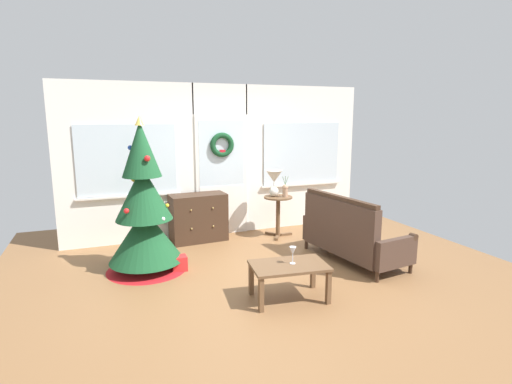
{
  "coord_description": "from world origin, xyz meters",
  "views": [
    {
      "loc": [
        -1.91,
        -4.51,
        2.03
      ],
      "look_at": [
        0.05,
        0.55,
        1.0
      ],
      "focal_mm": 28.26,
      "sensor_mm": 36.0,
      "label": 1
    }
  ],
  "objects_px": {
    "christmas_tree": "(144,214)",
    "dresser_cabinet": "(198,218)",
    "flower_vase": "(285,190)",
    "coffee_table": "(289,269)",
    "wine_glass": "(293,251)",
    "gift_box": "(179,263)",
    "settee_sofa": "(349,235)",
    "side_table": "(278,208)",
    "table_lamp": "(274,180)"
  },
  "relations": [
    {
      "from": "table_lamp",
      "to": "flower_vase",
      "type": "relative_size",
      "value": 1.26
    },
    {
      "from": "side_table",
      "to": "gift_box",
      "type": "height_order",
      "value": "side_table"
    },
    {
      "from": "table_lamp",
      "to": "wine_glass",
      "type": "bearing_deg",
      "value": -108.65
    },
    {
      "from": "flower_vase",
      "to": "wine_glass",
      "type": "bearing_deg",
      "value": -113.13
    },
    {
      "from": "christmas_tree",
      "to": "gift_box",
      "type": "distance_m",
      "value": 0.8
    },
    {
      "from": "settee_sofa",
      "to": "wine_glass",
      "type": "height_order",
      "value": "settee_sofa"
    },
    {
      "from": "side_table",
      "to": "flower_vase",
      "type": "relative_size",
      "value": 1.98
    },
    {
      "from": "settee_sofa",
      "to": "table_lamp",
      "type": "relative_size",
      "value": 3.8
    },
    {
      "from": "settee_sofa",
      "to": "wine_glass",
      "type": "relative_size",
      "value": 8.58
    },
    {
      "from": "settee_sofa",
      "to": "flower_vase",
      "type": "xyz_separation_m",
      "value": [
        -0.34,
        1.39,
        0.43
      ]
    },
    {
      "from": "dresser_cabinet",
      "to": "settee_sofa",
      "type": "xyz_separation_m",
      "value": [
        1.75,
        -1.7,
        -0.01
      ]
    },
    {
      "from": "dresser_cabinet",
      "to": "side_table",
      "type": "relative_size",
      "value": 1.34
    },
    {
      "from": "side_table",
      "to": "wine_glass",
      "type": "distance_m",
      "value": 2.37
    },
    {
      "from": "coffee_table",
      "to": "wine_glass",
      "type": "relative_size",
      "value": 4.59
    },
    {
      "from": "christmas_tree",
      "to": "settee_sofa",
      "type": "relative_size",
      "value": 1.21
    },
    {
      "from": "dresser_cabinet",
      "to": "gift_box",
      "type": "height_order",
      "value": "dresser_cabinet"
    },
    {
      "from": "christmas_tree",
      "to": "flower_vase",
      "type": "xyz_separation_m",
      "value": [
        2.36,
        0.69,
        0.05
      ]
    },
    {
      "from": "flower_vase",
      "to": "gift_box",
      "type": "distance_m",
      "value": 2.26
    },
    {
      "from": "wine_glass",
      "to": "coffee_table",
      "type": "bearing_deg",
      "value": -172.2
    },
    {
      "from": "dresser_cabinet",
      "to": "side_table",
      "type": "distance_m",
      "value": 1.34
    },
    {
      "from": "settee_sofa",
      "to": "table_lamp",
      "type": "xyz_separation_m",
      "value": [
        -0.5,
        1.49,
        0.6
      ]
    },
    {
      "from": "coffee_table",
      "to": "gift_box",
      "type": "bearing_deg",
      "value": 127.23
    },
    {
      "from": "side_table",
      "to": "coffee_table",
      "type": "relative_size",
      "value": 0.77
    },
    {
      "from": "christmas_tree",
      "to": "coffee_table",
      "type": "xyz_separation_m",
      "value": [
        1.39,
        -1.48,
        -0.41
      ]
    },
    {
      "from": "christmas_tree",
      "to": "wine_glass",
      "type": "distance_m",
      "value": 2.07
    },
    {
      "from": "dresser_cabinet",
      "to": "settee_sofa",
      "type": "height_order",
      "value": "settee_sofa"
    },
    {
      "from": "christmas_tree",
      "to": "dresser_cabinet",
      "type": "relative_size",
      "value": 2.19
    },
    {
      "from": "christmas_tree",
      "to": "flower_vase",
      "type": "distance_m",
      "value": 2.46
    },
    {
      "from": "flower_vase",
      "to": "coffee_table",
      "type": "distance_m",
      "value": 2.42
    },
    {
      "from": "settee_sofa",
      "to": "gift_box",
      "type": "height_order",
      "value": "settee_sofa"
    },
    {
      "from": "flower_vase",
      "to": "coffee_table",
      "type": "height_order",
      "value": "flower_vase"
    },
    {
      "from": "dresser_cabinet",
      "to": "coffee_table",
      "type": "bearing_deg",
      "value": -79.84
    },
    {
      "from": "christmas_tree",
      "to": "dresser_cabinet",
      "type": "xyz_separation_m",
      "value": [
        0.94,
        1.0,
        -0.37
      ]
    },
    {
      "from": "wine_glass",
      "to": "side_table",
      "type": "bearing_deg",
      "value": 69.67
    },
    {
      "from": "wine_glass",
      "to": "dresser_cabinet",
      "type": "bearing_deg",
      "value": 101.2
    },
    {
      "from": "dresser_cabinet",
      "to": "side_table",
      "type": "height_order",
      "value": "dresser_cabinet"
    },
    {
      "from": "christmas_tree",
      "to": "settee_sofa",
      "type": "bearing_deg",
      "value": -14.58
    },
    {
      "from": "settee_sofa",
      "to": "flower_vase",
      "type": "distance_m",
      "value": 1.49
    },
    {
      "from": "dresser_cabinet",
      "to": "gift_box",
      "type": "xyz_separation_m",
      "value": [
        -0.54,
        -1.18,
        -0.29
      ]
    },
    {
      "from": "dresser_cabinet",
      "to": "wine_glass",
      "type": "distance_m",
      "value": 2.53
    },
    {
      "from": "christmas_tree",
      "to": "settee_sofa",
      "type": "xyz_separation_m",
      "value": [
        2.7,
        -0.7,
        -0.38
      ]
    },
    {
      "from": "side_table",
      "to": "gift_box",
      "type": "distance_m",
      "value": 2.11
    },
    {
      "from": "dresser_cabinet",
      "to": "wine_glass",
      "type": "bearing_deg",
      "value": -78.8
    },
    {
      "from": "table_lamp",
      "to": "coffee_table",
      "type": "bearing_deg",
      "value": -109.63
    },
    {
      "from": "flower_vase",
      "to": "settee_sofa",
      "type": "bearing_deg",
      "value": -76.24
    },
    {
      "from": "side_table",
      "to": "wine_glass",
      "type": "xyz_separation_m",
      "value": [
        -0.82,
        -2.22,
        0.06
      ]
    },
    {
      "from": "christmas_tree",
      "to": "dresser_cabinet",
      "type": "bearing_deg",
      "value": 46.74
    },
    {
      "from": "coffee_table",
      "to": "wine_glass",
      "type": "xyz_separation_m",
      "value": [
        0.05,
        0.01,
        0.2
      ]
    },
    {
      "from": "christmas_tree",
      "to": "wine_glass",
      "type": "bearing_deg",
      "value": -45.82
    },
    {
      "from": "christmas_tree",
      "to": "coffee_table",
      "type": "bearing_deg",
      "value": -46.86
    }
  ]
}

